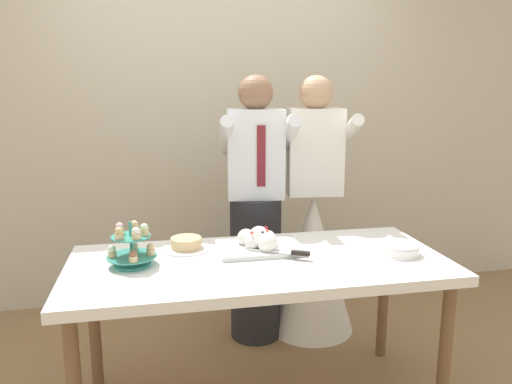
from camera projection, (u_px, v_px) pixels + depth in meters
rear_wall at (219, 106)px, 3.61m from camera, size 5.20×0.10×2.90m
dessert_table at (259, 274)px, 2.36m from camera, size 1.80×0.80×0.78m
cupcake_stand at (132, 247)px, 2.25m from camera, size 0.23×0.23×0.21m
main_cake_tray at (260, 242)px, 2.47m from camera, size 0.42×0.37×0.12m
plate_stack at (399, 249)px, 2.41m from camera, size 0.20×0.20×0.05m
round_cake at (186, 245)px, 2.49m from camera, size 0.24×0.24×0.06m
person_groom at (256, 224)px, 3.06m from camera, size 0.51×0.54×1.66m
person_bride at (312, 245)px, 3.19m from camera, size 0.56×0.56×1.66m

